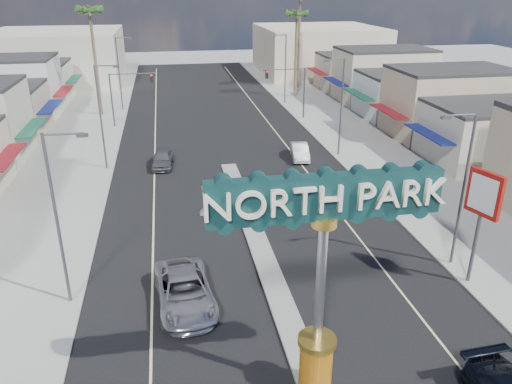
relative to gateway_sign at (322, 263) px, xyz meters
name	(u,v)px	position (x,y,z in m)	size (l,w,h in m)	color
ground	(227,162)	(0.00, 28.02, -5.93)	(160.00, 160.00, 0.00)	gray
road	(227,162)	(0.00, 28.02, -5.92)	(20.00, 120.00, 0.01)	black
median_island	(259,246)	(0.00, 12.02, -5.85)	(1.30, 30.00, 0.16)	gray
sidewalk_left	(66,171)	(-14.00, 28.02, -5.87)	(8.00, 120.00, 0.12)	gray
sidewalk_right	(372,153)	(14.00, 28.02, -5.87)	(8.00, 120.00, 0.12)	gray
storefront_row_right	(411,91)	(24.00, 41.02, -2.93)	(12.00, 42.00, 6.00)	#B7B29E
backdrop_far_left	(58,56)	(-22.00, 73.02, -1.93)	(20.00, 20.00, 8.00)	#B7B29E
backdrop_far_right	(318,50)	(22.00, 73.02, -1.93)	(20.00, 20.00, 8.00)	beige
gateway_sign	(322,263)	(0.00, 0.00, 0.00)	(8.20, 1.50, 9.15)	#B04E0D
traffic_signal_left	(128,89)	(-9.18, 42.02, -1.65)	(5.09, 0.45, 6.00)	#47474C
traffic_signal_right	(289,83)	(9.18, 42.02, -1.65)	(5.09, 0.45, 6.00)	#47474C
streetlight_l_near	(59,213)	(-10.43, 8.02, -0.86)	(2.03, 0.22, 9.00)	#47474C
streetlight_l_mid	(102,112)	(-10.43, 28.02, -0.86)	(2.03, 0.22, 9.00)	#47474C
streetlight_l_far	(120,70)	(-10.43, 50.02, -0.86)	(2.03, 0.22, 9.00)	#47474C
streetlight_r_near	(462,184)	(10.43, 8.02, -0.86)	(2.03, 0.22, 9.00)	#47474C
streetlight_r_mid	(340,103)	(10.43, 28.02, -0.86)	(2.03, 0.22, 9.00)	#47474C
streetlight_r_far	(284,66)	(10.43, 50.02, -0.86)	(2.03, 0.22, 9.00)	#47474C
palm_left_far	(90,17)	(-13.00, 48.02, 5.57)	(2.60, 2.60, 13.10)	brown
palm_right_mid	(297,19)	(13.00, 54.02, 4.67)	(2.60, 2.60, 12.10)	brown
palm_right_far	(300,3)	(15.00, 60.02, 6.46)	(2.60, 2.60, 14.10)	brown
suv_left	(185,291)	(-4.82, 6.76, -5.10)	(2.74, 5.93, 1.65)	#A8A7AC
car_parked_left	(163,159)	(-5.75, 27.89, -5.19)	(1.73, 4.30, 1.47)	#5A5B5F
car_parked_right	(300,151)	(6.77, 27.84, -5.23)	(1.47, 4.22, 1.39)	silver
bank_pylon_sign	(483,200)	(10.49, 6.09, -1.01)	(0.84, 1.96, 6.34)	#47474C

